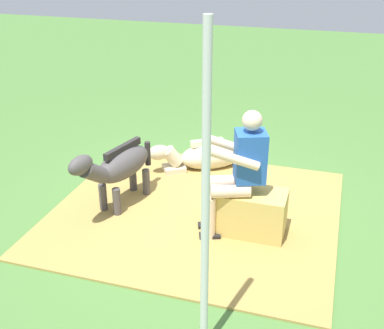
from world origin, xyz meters
TOP-DOWN VIEW (x-y plane):
  - ground_plane at (0.00, 0.00)m, footprint 24.00×24.00m
  - hay_patch at (-0.05, 0.12)m, footprint 3.17×2.93m
  - hay_bale at (-0.74, 0.36)m, footprint 0.70×0.42m
  - person_seated at (-0.58, 0.40)m, footprint 0.72×0.56m
  - pony_standing at (0.83, 0.24)m, footprint 0.54×1.33m
  - pony_lying at (0.16, -1.03)m, footprint 1.26×0.98m
  - tent_pole_left at (-0.70, 2.05)m, footprint 0.06×0.06m

SIDE VIEW (x-z plane):
  - ground_plane at x=0.00m, z-range 0.00..0.00m
  - hay_patch at x=-0.05m, z-range 0.00..0.02m
  - pony_lying at x=0.16m, z-range -0.02..0.40m
  - hay_bale at x=-0.74m, z-range 0.00..0.50m
  - pony_standing at x=0.83m, z-range 0.08..0.95m
  - person_seated at x=-0.58m, z-range 0.08..1.45m
  - tent_pole_left at x=-0.70m, z-range 0.00..2.51m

